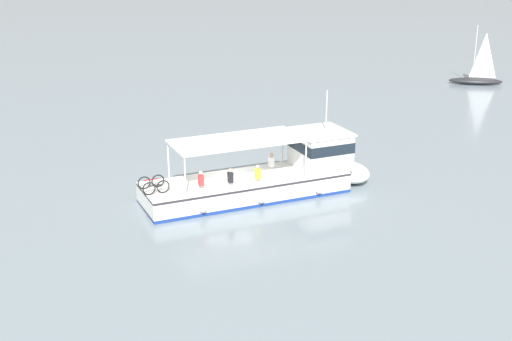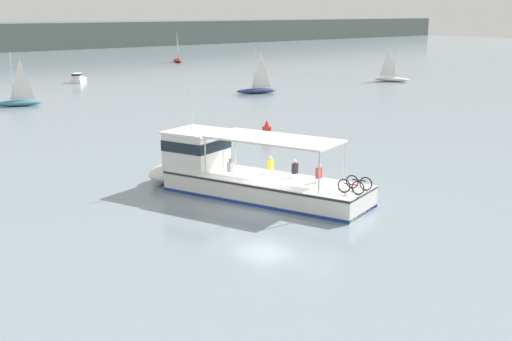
% 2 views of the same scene
% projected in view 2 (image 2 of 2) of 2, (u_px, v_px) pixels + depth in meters
% --- Properties ---
extents(ground_plane, '(400.00, 400.00, 0.00)m').
position_uv_depth(ground_plane, '(264.00, 205.00, 32.69)').
color(ground_plane, gray).
extents(ferry_main, '(6.57, 13.06, 5.32)m').
position_uv_depth(ferry_main, '(240.00, 175.00, 34.45)').
color(ferry_main, white).
rests_on(ferry_main, ground).
extents(sailboat_mid_channel, '(3.02, 4.98, 5.40)m').
position_uv_depth(sailboat_mid_channel, '(391.00, 77.00, 89.45)').
color(sailboat_mid_channel, white).
rests_on(sailboat_mid_channel, ground).
extents(sailboat_near_port, '(4.92, 3.40, 5.40)m').
position_uv_depth(sailboat_near_port, '(17.00, 101.00, 66.35)').
color(sailboat_near_port, teal).
rests_on(sailboat_near_port, ground).
extents(motorboat_far_right, '(3.31, 3.60, 1.26)m').
position_uv_depth(motorboat_far_right, '(78.00, 78.00, 88.15)').
color(motorboat_far_right, white).
rests_on(motorboat_far_right, ground).
extents(sailboat_off_bow, '(3.23, 4.95, 5.40)m').
position_uv_depth(sailboat_off_bow, '(178.00, 59.00, 122.90)').
color(sailboat_off_bow, maroon).
rests_on(sailboat_off_bow, ground).
extents(sailboat_near_starboard, '(4.96, 3.20, 5.40)m').
position_uv_depth(sailboat_near_starboard, '(257.00, 89.00, 76.51)').
color(sailboat_near_starboard, navy).
rests_on(sailboat_near_starboard, ground).
extents(channel_buoy, '(0.70, 0.70, 1.40)m').
position_uv_depth(channel_buoy, '(267.00, 131.00, 49.62)').
color(channel_buoy, red).
rests_on(channel_buoy, ground).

